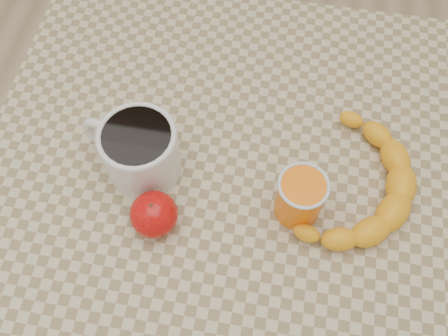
% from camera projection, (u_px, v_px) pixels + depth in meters
% --- Properties ---
extents(ground, '(3.00, 3.00, 0.00)m').
position_uv_depth(ground, '(224.00, 291.00, 1.46)').
color(ground, tan).
rests_on(ground, ground).
extents(table, '(0.80, 0.80, 0.75)m').
position_uv_depth(table, '(224.00, 196.00, 0.87)').
color(table, tan).
rests_on(table, ground).
extents(coffee_mug, '(0.18, 0.15, 0.10)m').
position_uv_depth(coffee_mug, '(138.00, 149.00, 0.76)').
color(coffee_mug, silver).
rests_on(coffee_mug, table).
extents(orange_juice_glass, '(0.07, 0.07, 0.09)m').
position_uv_depth(orange_juice_glass, '(300.00, 197.00, 0.73)').
color(orange_juice_glass, orange).
rests_on(orange_juice_glass, table).
extents(apple, '(0.09, 0.09, 0.07)m').
position_uv_depth(apple, '(154.00, 214.00, 0.73)').
color(apple, '#8E0408').
rests_on(apple, table).
extents(banana, '(0.42, 0.44, 0.05)m').
position_uv_depth(banana, '(357.00, 186.00, 0.76)').
color(banana, '#F8A916').
rests_on(banana, table).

